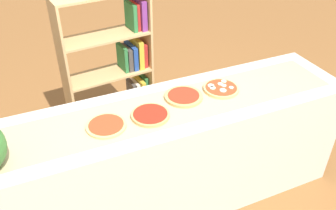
% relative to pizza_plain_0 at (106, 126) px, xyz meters
% --- Properties ---
extents(ground_plane, '(12.00, 12.00, 0.00)m').
position_rel_pizza_plain_0_xyz_m(ground_plane, '(0.43, 0.04, -0.90)').
color(ground_plane, brown).
extents(counter, '(2.59, 0.62, 0.89)m').
position_rel_pizza_plain_0_xyz_m(counter, '(0.43, 0.04, -0.45)').
color(counter, beige).
rests_on(counter, ground_plane).
extents(parchment_paper, '(2.38, 0.41, 0.00)m').
position_rel_pizza_plain_0_xyz_m(parchment_paper, '(0.43, 0.04, -0.01)').
color(parchment_paper, tan).
rests_on(parchment_paper, counter).
extents(pizza_plain_0, '(0.25, 0.25, 0.02)m').
position_rel_pizza_plain_0_xyz_m(pizza_plain_0, '(0.00, 0.00, 0.00)').
color(pizza_plain_0, '#DBB26B').
rests_on(pizza_plain_0, parchment_paper).
extents(pizza_plain_1, '(0.24, 0.24, 0.02)m').
position_rel_pizza_plain_0_xyz_m(pizza_plain_1, '(0.28, -0.01, 0.00)').
color(pizza_plain_1, tan).
rests_on(pizza_plain_1, parchment_paper).
extents(pizza_plain_2, '(0.26, 0.26, 0.02)m').
position_rel_pizza_plain_0_xyz_m(pizza_plain_2, '(0.57, 0.10, 0.00)').
color(pizza_plain_2, tan).
rests_on(pizza_plain_2, parchment_paper).
extents(pizza_mozzarella_3, '(0.25, 0.25, 0.03)m').
position_rel_pizza_plain_0_xyz_m(pizza_mozzarella_3, '(0.85, 0.08, 0.00)').
color(pizza_mozzarella_3, '#DBB26B').
rests_on(pizza_mozzarella_3, parchment_paper).
extents(bookshelf, '(0.77, 0.35, 1.40)m').
position_rel_pizza_plain_0_xyz_m(bookshelf, '(0.37, 0.96, -0.24)').
color(bookshelf, tan).
rests_on(bookshelf, ground_plane).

